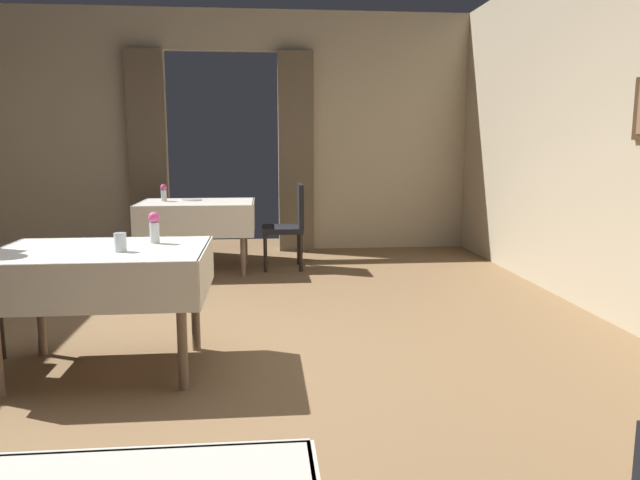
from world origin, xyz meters
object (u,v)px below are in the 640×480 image
Objects in this scene: chair_far_right at (290,222)px; dining_table_mid at (102,266)px; flower_vase_far at (164,192)px; dining_table_far at (197,212)px; flower_vase_mid at (154,226)px; plate_far_b at (192,200)px; glass_mid_b at (120,242)px.

dining_table_mid is at bearing -112.80° from chair_far_right.
chair_far_right is at bearing -2.00° from flower_vase_far.
flower_vase_far is at bearing 169.82° from dining_table_far.
flower_vase_mid is 0.87× the size of plate_far_b.
dining_table_mid is 11.29× the size of glass_mid_b.
flower_vase_far is (-0.25, 3.10, 0.05)m from glass_mid_b.
flower_vase_mid is 1.07× the size of flower_vase_far.
glass_mid_b is at bearing -92.05° from dining_table_far.
flower_vase_mid is at bearing -109.05° from chair_far_right.
dining_table_far is at bearing -10.18° from flower_vase_far.
chair_far_right reaches higher than dining_table_mid.
glass_mid_b is (-0.14, -0.28, -0.05)m from flower_vase_mid.
plate_far_b reaches higher than dining_table_mid.
flower_vase_far is (-0.36, 0.06, 0.21)m from dining_table_far.
flower_vase_far is 0.81× the size of plate_far_b.
dining_table_mid is 6.65× the size of flower_vase_far.
dining_table_far is 1.00m from chair_far_right.
dining_table_mid is 3.19m from chair_far_right.
dining_table_mid and dining_table_far have the same top height.
dining_table_far is at bearing 87.95° from glass_mid_b.
dining_table_far is at bearing 90.72° from flower_vase_mid.
flower_vase_mid reaches higher than glass_mid_b.
plate_far_b is at bearing 116.24° from dining_table_far.
chair_far_right is 3.26m from glass_mid_b.
dining_table_mid is 0.39m from flower_vase_mid.
flower_vase_far is at bearing 97.92° from flower_vase_mid.
dining_table_mid is at bearing -148.76° from flower_vase_mid.
flower_vase_mid is (0.03, -2.76, 0.22)m from dining_table_far.
flower_vase_far reaches higher than plate_far_b.
plate_far_b is at bearing 172.62° from chair_far_right.
flower_vase_mid is (-0.96, -2.77, 0.34)m from chair_far_right.
dining_table_mid is at bearing -94.79° from dining_table_far.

